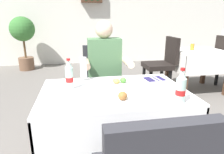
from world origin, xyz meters
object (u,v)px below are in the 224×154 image
Objects in this scene: chair_far_diner_seat at (102,82)px; potted_plant_corner at (23,35)px; cola_bottle_primary at (181,88)px; background_table_tumbler at (192,47)px; plate_near_camera at (125,98)px; napkin_cutlery_set at (154,79)px; main_dining_table at (114,110)px; seated_diner_far at (105,71)px; cola_bottle_secondary at (69,76)px; beer_glass_left at (84,69)px; plate_far_diner at (118,83)px; background_dining_table at (197,61)px; background_chair_left at (162,62)px.

chair_far_diner_seat is 0.74× the size of potted_plant_corner.
background_table_tumbler is (1.32, 2.04, -0.05)m from cola_bottle_primary.
chair_far_diner_seat reaches higher than background_table_tumbler.
napkin_cutlery_set is (0.39, 0.43, -0.01)m from plate_near_camera.
cola_bottle_primary reaches higher than main_dining_table.
seated_diner_far is 0.96× the size of potted_plant_corner.
seated_diner_far is 0.60m from napkin_cutlery_set.
background_table_tumbler is 0.08× the size of potted_plant_corner.
main_dining_table is 4.79× the size of plate_near_camera.
potted_plant_corner is at bearing 116.81° from seated_diner_far.
background_table_tumbler is (1.29, 1.51, 0.05)m from napkin_cutlery_set.
main_dining_table is at bearing -67.67° from potted_plant_corner.
main_dining_table is 0.46m from cola_bottle_secondary.
chair_far_diner_seat is 1.00m from plate_near_camera.
seated_diner_far is (0.02, 0.67, 0.15)m from main_dining_table.
cola_bottle_primary reaches higher than beer_glass_left.
beer_glass_left reaches higher than background_table_tumbler.
beer_glass_left reaches higher than main_dining_table.
cola_bottle_primary is (0.35, -0.11, 0.09)m from plate_near_camera.
chair_far_diner_seat is 0.67m from plate_far_diner.
cola_bottle_primary is 2.43m from background_table_tumbler.
background_dining_table is 0.92× the size of background_chair_left.
plate_near_camera is at bearing -130.88° from background_table_tumbler.
background_dining_table is at bearing 54.66° from cola_bottle_primary.
beer_glass_left is 2.49m from background_dining_table.
seated_diner_far is 5.02× the size of cola_bottle_secondary.
cola_bottle_secondary is (-0.35, -0.69, 0.29)m from chair_far_diner_seat.
main_dining_table is 4.56× the size of cola_bottle_secondary.
main_dining_table is at bearing -14.30° from cola_bottle_secondary.
napkin_cutlery_set is at bearing 27.66° from main_dining_table.
plate_near_camera is 0.95× the size of cola_bottle_secondary.
cola_bottle_primary is at bearing -53.38° from plate_far_diner.
seated_diner_far is at bearing -63.19° from potted_plant_corner.
cola_bottle_primary is at bearing -44.73° from beer_glass_left.
napkin_cutlery_set is (0.42, -0.55, 0.19)m from chair_far_diner_seat.
cola_bottle_primary is (0.62, -0.61, -0.01)m from beer_glass_left.
main_dining_table is 1.28× the size of background_dining_table.
seated_diner_far reaches higher than cola_bottle_primary.
potted_plant_corner is at bearing 108.13° from cola_bottle_secondary.
background_dining_table is (1.82, 1.70, -0.01)m from main_dining_table.
chair_far_diner_seat is at bearing -153.10° from background_dining_table.
background_chair_left is at bearing 55.62° from main_dining_table.
main_dining_table is 0.91× the size of seated_diner_far.
cola_bottle_secondary reaches higher than plate_near_camera.
chair_far_diner_seat is 0.19m from seated_diner_far.
potted_plant_corner reaches higher than chair_far_diner_seat.
main_dining_table is at bearing -136.95° from background_dining_table.
beer_glass_left is (-0.28, 0.16, 0.10)m from plate_far_diner.
cola_bottle_secondary is at bearing -143.34° from background_dining_table.
seated_diner_far reaches higher than background_dining_table.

